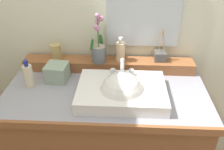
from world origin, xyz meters
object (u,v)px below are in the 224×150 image
Objects in this scene: tumbler_cup at (56,52)px; lotion_bottle at (28,75)px; sink_basin at (122,93)px; reed_diffuser at (160,56)px; soap_dispenser at (120,51)px; potted_plant at (99,50)px; tissue_box at (57,72)px.

tumbler_cup and lotion_bottle have the same top height.
lotion_bottle is (-0.56, 0.09, 0.04)m from sink_basin.
reed_diffuser is 0.84m from lotion_bottle.
lotion_bottle is at bearing -118.89° from tumbler_cup.
tumbler_cup is (-0.44, 0.31, 0.09)m from sink_basin.
tumbler_cup is at bearing 61.11° from lotion_bottle.
soap_dispenser is 0.43m from tumbler_cup.
potted_plant is 0.41m from reed_diffuser.
lotion_bottle is (-0.81, -0.23, -0.03)m from reed_diffuser.
potted_plant is at bearing -3.42° from tumbler_cup.
sink_basin is 3.82× the size of tissue_box.
potted_plant is 1.51× the size of reed_diffuser.
soap_dispenser is (0.14, 0.02, -0.02)m from potted_plant.
potted_plant reaches higher than reed_diffuser.
potted_plant is at bearing -175.12° from reed_diffuser.
tumbler_cup is at bearing 103.38° from tissue_box.
tumbler_cup is (-0.43, -0.00, -0.02)m from soap_dispenser.
lotion_bottle reaches higher than tissue_box.
tissue_box is at bearing 157.55° from sink_basin.
reed_diffuser is (0.40, 0.03, -0.05)m from potted_plant.
soap_dispenser is at bearing 21.75° from lotion_bottle.
potted_plant is 1.86× the size of lotion_bottle.
lotion_bottle is (-0.12, -0.22, -0.05)m from tumbler_cup.
tumbler_cup is at bearing -179.89° from soap_dispenser.
sink_basin is 0.42m from reed_diffuser.
sink_basin is 0.35m from potted_plant.
reed_diffuser is at bearing 4.88° from potted_plant.
tissue_box is (0.03, -0.14, -0.07)m from tumbler_cup.
potted_plant is at bearing 26.29° from lotion_bottle.
soap_dispenser reaches higher than sink_basin.
potted_plant is 0.14m from soap_dispenser.
potted_plant reaches higher than sink_basin.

